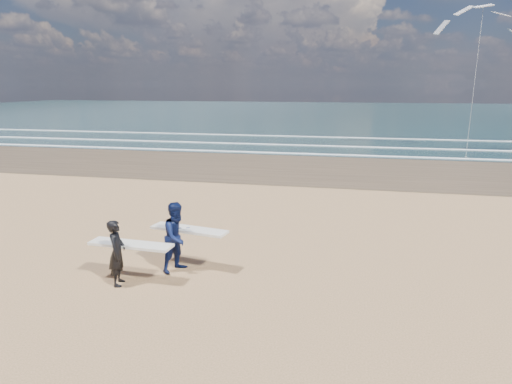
# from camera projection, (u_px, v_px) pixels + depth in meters

# --- Properties ---
(ocean) EXTENTS (220.00, 100.00, 0.02)m
(ocean) POSITION_uv_depth(u_px,v_px,m) (443.00, 115.00, 76.09)
(ocean) COLOR #183336
(ocean) RESTS_ON ground
(surfer_near) EXTENTS (2.22, 1.01, 1.69)m
(surfer_near) POSITION_uv_depth(u_px,v_px,m) (119.00, 251.00, 11.43)
(surfer_near) COLOR black
(surfer_near) RESTS_ON ground
(surfer_far) EXTENTS (2.26, 1.38, 1.91)m
(surfer_far) POSITION_uv_depth(u_px,v_px,m) (178.00, 236.00, 12.25)
(surfer_far) COLOR #0B153E
(surfer_far) RESTS_ON ground
(kite_1) EXTENTS (6.06, 4.77, 11.61)m
(kite_1) POSITION_uv_depth(u_px,v_px,m) (477.00, 62.00, 32.22)
(kite_1) COLOR slate
(kite_1) RESTS_ON ground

